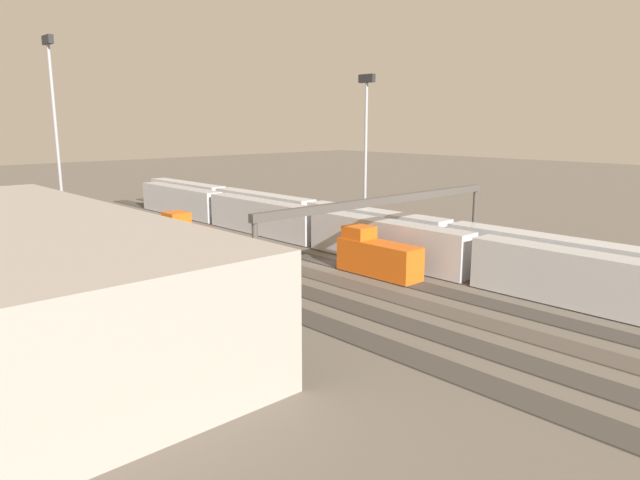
{
  "coord_description": "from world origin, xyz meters",
  "views": [
    {
      "loc": [
        -47.85,
        45.66,
        16.43
      ],
      "look_at": [
        1.84,
        -0.19,
        2.5
      ],
      "focal_mm": 32.12,
      "sensor_mm": 36.0,
      "label": 1
    }
  ],
  "objects_px": {
    "signal_gantry": "(386,207)",
    "light_mast_0": "(366,131)",
    "light_mast_1": "(54,112)",
    "maintenance_shed": "(3,273)",
    "train_on_track_1": "(373,229)",
    "train_on_track_3": "(377,256)",
    "train_on_track_2": "(316,228)",
    "train_on_track_6": "(215,264)",
    "train_on_track_5": "(188,238)"
  },
  "relations": [
    {
      "from": "signal_gantry",
      "to": "light_mast_0",
      "type": "bearing_deg",
      "value": -42.55
    },
    {
      "from": "light_mast_1",
      "to": "maintenance_shed",
      "type": "xyz_separation_m",
      "value": [
        -35.48,
        16.85,
        -13.31
      ]
    },
    {
      "from": "light_mast_1",
      "to": "train_on_track_1",
      "type": "bearing_deg",
      "value": -142.43
    },
    {
      "from": "train_on_track_3",
      "to": "signal_gantry",
      "type": "distance_m",
      "value": 5.61
    },
    {
      "from": "train_on_track_3",
      "to": "light_mast_0",
      "type": "bearing_deg",
      "value": -44.19
    },
    {
      "from": "train_on_track_2",
      "to": "light_mast_1",
      "type": "height_order",
      "value": "light_mast_1"
    },
    {
      "from": "train_on_track_1",
      "to": "train_on_track_2",
      "type": "bearing_deg",
      "value": 41.76
    },
    {
      "from": "train_on_track_3",
      "to": "train_on_track_6",
      "type": "height_order",
      "value": "same"
    },
    {
      "from": "light_mast_0",
      "to": "maintenance_shed",
      "type": "distance_m",
      "value": 54.49
    },
    {
      "from": "train_on_track_1",
      "to": "train_on_track_3",
      "type": "distance_m",
      "value": 13.91
    },
    {
      "from": "train_on_track_3",
      "to": "maintenance_shed",
      "type": "height_order",
      "value": "maintenance_shed"
    },
    {
      "from": "train_on_track_3",
      "to": "train_on_track_5",
      "type": "bearing_deg",
      "value": 23.57
    },
    {
      "from": "train_on_track_5",
      "to": "train_on_track_2",
      "type": "xyz_separation_m",
      "value": [
        -7.67,
        -15.0,
        0.46
      ]
    },
    {
      "from": "light_mast_1",
      "to": "train_on_track_2",
      "type": "bearing_deg",
      "value": -143.27
    },
    {
      "from": "light_mast_0",
      "to": "signal_gantry",
      "type": "xyz_separation_m",
      "value": [
        -20.04,
        18.39,
        -7.56
      ]
    },
    {
      "from": "light_mast_1",
      "to": "signal_gantry",
      "type": "height_order",
      "value": "light_mast_1"
    },
    {
      "from": "train_on_track_2",
      "to": "train_on_track_6",
      "type": "height_order",
      "value": "same"
    },
    {
      "from": "train_on_track_2",
      "to": "train_on_track_6",
      "type": "relative_size",
      "value": 9.56
    },
    {
      "from": "train_on_track_1",
      "to": "light_mast_1",
      "type": "relative_size",
      "value": 4.26
    },
    {
      "from": "train_on_track_1",
      "to": "light_mast_0",
      "type": "distance_m",
      "value": 17.75
    },
    {
      "from": "train_on_track_3",
      "to": "signal_gantry",
      "type": "xyz_separation_m",
      "value": [
        -1.12,
        0.0,
        5.5
      ]
    },
    {
      "from": "train_on_track_6",
      "to": "signal_gantry",
      "type": "bearing_deg",
      "value": -123.31
    },
    {
      "from": "train_on_track_1",
      "to": "signal_gantry",
      "type": "relative_size",
      "value": 3.42
    },
    {
      "from": "light_mast_0",
      "to": "light_mast_1",
      "type": "bearing_deg",
      "value": 53.64
    },
    {
      "from": "train_on_track_2",
      "to": "signal_gantry",
      "type": "distance_m",
      "value": 17.84
    },
    {
      "from": "train_on_track_1",
      "to": "signal_gantry",
      "type": "bearing_deg",
      "value": 137.13
    },
    {
      "from": "train_on_track_1",
      "to": "train_on_track_3",
      "type": "height_order",
      "value": "same"
    },
    {
      "from": "train_on_track_2",
      "to": "maintenance_shed",
      "type": "height_order",
      "value": "maintenance_shed"
    },
    {
      "from": "train_on_track_5",
      "to": "train_on_track_1",
      "type": "relative_size",
      "value": 0.08
    },
    {
      "from": "train_on_track_6",
      "to": "signal_gantry",
      "type": "relative_size",
      "value": 0.29
    },
    {
      "from": "train_on_track_1",
      "to": "train_on_track_2",
      "type": "height_order",
      "value": "same"
    },
    {
      "from": "train_on_track_5",
      "to": "light_mast_1",
      "type": "distance_m",
      "value": 28.27
    },
    {
      "from": "train_on_track_3",
      "to": "light_mast_1",
      "type": "height_order",
      "value": "light_mast_1"
    },
    {
      "from": "train_on_track_3",
      "to": "light_mast_1",
      "type": "distance_m",
      "value": 50.96
    },
    {
      "from": "light_mast_0",
      "to": "light_mast_1",
      "type": "height_order",
      "value": "light_mast_1"
    },
    {
      "from": "train_on_track_5",
      "to": "train_on_track_2",
      "type": "height_order",
      "value": "same"
    },
    {
      "from": "train_on_track_5",
      "to": "train_on_track_2",
      "type": "distance_m",
      "value": 16.85
    },
    {
      "from": "train_on_track_5",
      "to": "maintenance_shed",
      "type": "height_order",
      "value": "maintenance_shed"
    },
    {
      "from": "light_mast_0",
      "to": "signal_gantry",
      "type": "distance_m",
      "value": 28.23
    },
    {
      "from": "light_mast_0",
      "to": "train_on_track_2",
      "type": "bearing_deg",
      "value": 105.3
    },
    {
      "from": "train_on_track_1",
      "to": "signal_gantry",
      "type": "distance_m",
      "value": 15.54
    },
    {
      "from": "train_on_track_2",
      "to": "train_on_track_3",
      "type": "distance_m",
      "value": 16.06
    },
    {
      "from": "train_on_track_1",
      "to": "train_on_track_2",
      "type": "relative_size",
      "value": 1.25
    },
    {
      "from": "train_on_track_2",
      "to": "light_mast_1",
      "type": "xyz_separation_m",
      "value": [
        30.01,
        22.39,
        15.21
      ]
    },
    {
      "from": "train_on_track_6",
      "to": "light_mast_0",
      "type": "xyz_separation_m",
      "value": [
        10.18,
        -33.39,
        13.06
      ]
    },
    {
      "from": "train_on_track_5",
      "to": "signal_gantry",
      "type": "height_order",
      "value": "signal_gantry"
    },
    {
      "from": "train_on_track_1",
      "to": "train_on_track_3",
      "type": "bearing_deg",
      "value": 133.99
    },
    {
      "from": "light_mast_1",
      "to": "signal_gantry",
      "type": "distance_m",
      "value": 50.57
    },
    {
      "from": "train_on_track_3",
      "to": "train_on_track_6",
      "type": "relative_size",
      "value": 1.0
    },
    {
      "from": "signal_gantry",
      "to": "train_on_track_6",
      "type": "bearing_deg",
      "value": 56.69
    }
  ]
}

